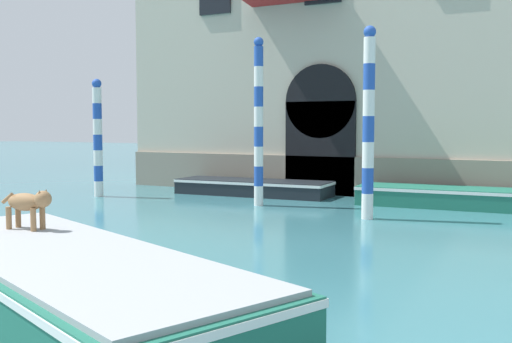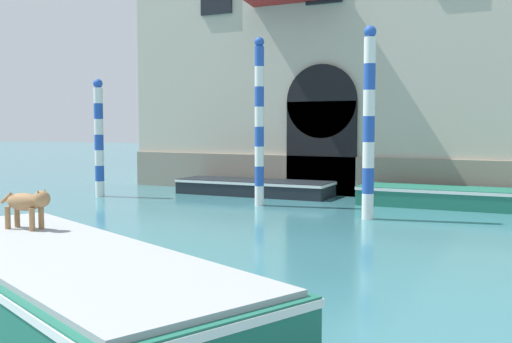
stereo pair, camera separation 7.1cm
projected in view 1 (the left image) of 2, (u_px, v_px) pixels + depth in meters
boat_foreground at (63, 277)px, 7.24m from camera, size 6.97×4.55×0.71m
dog_on_deck at (29, 203)px, 8.56m from camera, size 0.89×0.30×0.59m
boat_moored_near_palazzo at (253, 187)px, 18.91m from camera, size 5.02×1.67×0.48m
boat_moored_far at (472, 198)px, 15.86m from camera, size 6.08×1.69×0.53m
mooring_pole_0 at (98, 137)px, 18.39m from camera, size 0.29×0.29×3.62m
mooring_pole_2 at (368, 122)px, 13.92m from camera, size 0.29×0.29×4.49m
mooring_pole_3 at (259, 121)px, 16.26m from camera, size 0.26×0.26×4.57m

